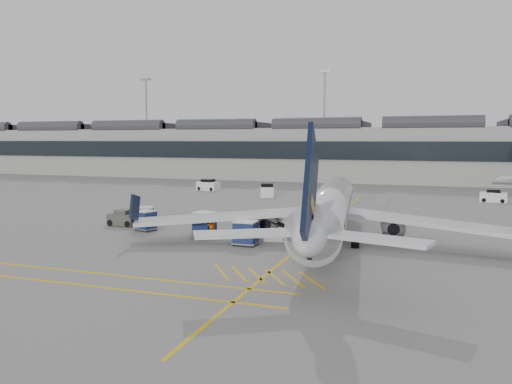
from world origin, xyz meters
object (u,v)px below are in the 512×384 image
(belt_loader, at_px, (267,233))
(ramp_agent_a, at_px, (240,222))
(airliner_main, at_px, (329,209))
(ramp_agent_b, at_px, (211,226))
(baggage_cart_a, at_px, (246,232))
(pushback_tug, at_px, (124,218))

(belt_loader, distance_m, ramp_agent_a, 4.29)
(airliner_main, xyz_separation_m, belt_loader, (-5.18, -0.64, -2.19))
(belt_loader, height_order, ramp_agent_a, belt_loader)
(airliner_main, distance_m, belt_loader, 5.66)
(ramp_agent_a, height_order, ramp_agent_b, ramp_agent_a)
(belt_loader, bearing_deg, baggage_cart_a, -121.16)
(belt_loader, xyz_separation_m, ramp_agent_a, (-3.44, 2.53, 0.38))
(baggage_cart_a, xyz_separation_m, pushback_tug, (-14.93, 4.90, -0.37))
(ramp_agent_a, xyz_separation_m, pushback_tug, (-12.48, -0.34, -0.29))
(airliner_main, height_order, pushback_tug, airliner_main)
(belt_loader, height_order, pushback_tug, belt_loader)
(ramp_agent_a, height_order, pushback_tug, ramp_agent_a)
(ramp_agent_b, distance_m, pushback_tug, 10.61)
(belt_loader, relative_size, ramp_agent_b, 3.05)
(baggage_cart_a, relative_size, ramp_agent_b, 1.14)
(airliner_main, xyz_separation_m, ramp_agent_a, (-8.62, 1.89, -1.81))
(baggage_cart_a, distance_m, pushback_tug, 15.71)
(airliner_main, bearing_deg, baggage_cart_a, -158.30)
(airliner_main, distance_m, ramp_agent_b, 10.83)
(airliner_main, distance_m, ramp_agent_a, 9.01)
(baggage_cart_a, bearing_deg, ramp_agent_b, 145.09)
(airliner_main, relative_size, baggage_cart_a, 17.78)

